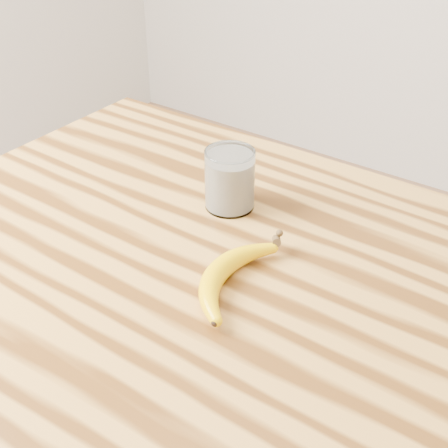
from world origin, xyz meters
The scene contains 3 objects.
table centered at (0.00, 0.00, 0.77)m, with size 1.20×0.80×0.90m.
smoothie_glass centered at (-0.14, 0.15, 0.95)m, with size 0.08×0.08×0.10m.
banana centered at (-0.04, -0.02, 0.92)m, with size 0.10×0.26×0.03m, color #E8B200, non-canonical shape.
Camera 1 is at (0.36, -0.56, 1.45)m, focal length 50.00 mm.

